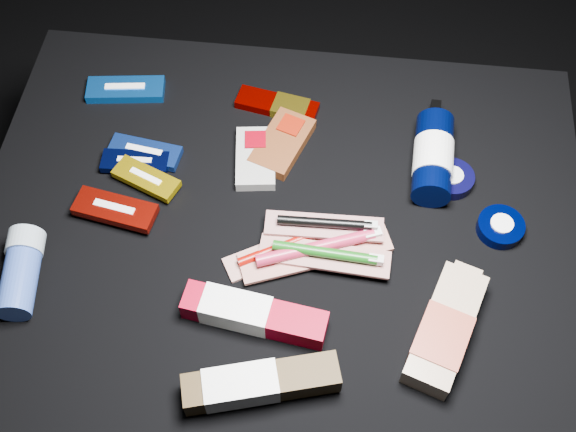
# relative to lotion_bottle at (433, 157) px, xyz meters

# --- Properties ---
(ground) EXTENTS (3.00, 3.00, 0.00)m
(ground) POSITION_rel_lotion_bottle_xyz_m (-0.24, -0.14, -0.43)
(ground) COLOR black
(ground) RESTS_ON ground
(cloth_table) EXTENTS (0.98, 0.78, 0.40)m
(cloth_table) POSITION_rel_lotion_bottle_xyz_m (-0.24, -0.14, -0.23)
(cloth_table) COLOR black
(cloth_table) RESTS_ON ground
(luna_bar_0) EXTENTS (0.14, 0.07, 0.02)m
(luna_bar_0) POSITION_rel_lotion_bottle_xyz_m (-0.54, 0.11, -0.02)
(luna_bar_0) COLOR blue
(luna_bar_0) RESTS_ON cloth_table
(luna_bar_1) EXTENTS (0.13, 0.06, 0.02)m
(luna_bar_1) POSITION_rel_lotion_bottle_xyz_m (-0.48, -0.03, -0.02)
(luna_bar_1) COLOR navy
(luna_bar_1) RESTS_ON cloth_table
(luna_bar_2) EXTENTS (0.11, 0.05, 0.01)m
(luna_bar_2) POSITION_rel_lotion_bottle_xyz_m (-0.49, -0.05, -0.02)
(luna_bar_2) COLOR black
(luna_bar_2) RESTS_ON cloth_table
(luna_bar_3) EXTENTS (0.12, 0.08, 0.01)m
(luna_bar_3) POSITION_rel_lotion_bottle_xyz_m (-0.46, -0.08, -0.02)
(luna_bar_3) COLOR #DBB409
(luna_bar_3) RESTS_ON cloth_table
(luna_bar_4) EXTENTS (0.14, 0.07, 0.02)m
(luna_bar_4) POSITION_rel_lotion_bottle_xyz_m (-0.50, -0.15, -0.01)
(luna_bar_4) COLOR maroon
(luna_bar_4) RESTS_ON cloth_table
(clif_bar_0) EXTENTS (0.11, 0.14, 0.02)m
(clif_bar_0) POSITION_rel_lotion_bottle_xyz_m (-0.25, 0.02, -0.02)
(clif_bar_0) COLOR #5A2B12
(clif_bar_0) RESTS_ON cloth_table
(clif_bar_1) EXTENTS (0.08, 0.13, 0.02)m
(clif_bar_1) POSITION_rel_lotion_bottle_xyz_m (-0.29, -0.01, -0.02)
(clif_bar_1) COLOR #9C9C96
(clif_bar_1) RESTS_ON cloth_table
(power_bar) EXTENTS (0.15, 0.07, 0.02)m
(power_bar) POSITION_rel_lotion_bottle_xyz_m (-0.26, 0.10, -0.02)
(power_bar) COLOR #710200
(power_bar) RESTS_ON cloth_table
(lotion_bottle) EXTENTS (0.07, 0.21, 0.07)m
(lotion_bottle) POSITION_rel_lotion_bottle_xyz_m (0.00, 0.00, 0.00)
(lotion_bottle) COLOR black
(lotion_bottle) RESTS_ON cloth_table
(cream_tin_upper) EXTENTS (0.07, 0.07, 0.02)m
(cream_tin_upper) POSITION_rel_lotion_bottle_xyz_m (0.03, -0.02, -0.02)
(cream_tin_upper) COLOR black
(cream_tin_upper) RESTS_ON cloth_table
(cream_tin_lower) EXTENTS (0.07, 0.07, 0.02)m
(cream_tin_lower) POSITION_rel_lotion_bottle_xyz_m (0.11, -0.11, -0.02)
(cream_tin_lower) COLOR black
(cream_tin_lower) RESTS_ON cloth_table
(bodywash_bottle) EXTENTS (0.12, 0.21, 0.04)m
(bodywash_bottle) POSITION_rel_lotion_bottle_xyz_m (0.02, -0.30, -0.01)
(bodywash_bottle) COLOR tan
(bodywash_bottle) RESTS_ON cloth_table
(deodorant_stick) EXTENTS (0.07, 0.14, 0.06)m
(deodorant_stick) POSITION_rel_lotion_bottle_xyz_m (-0.61, -0.28, -0.01)
(deodorant_stick) COLOR #2E4998
(deodorant_stick) RESTS_ON cloth_table
(toothbrush_pack_0) EXTENTS (0.19, 0.13, 0.02)m
(toothbrush_pack_0) POSITION_rel_lotion_bottle_xyz_m (-0.22, -0.18, -0.02)
(toothbrush_pack_0) COLOR silver
(toothbrush_pack_0) RESTS_ON cloth_table
(toothbrush_pack_1) EXTENTS (0.24, 0.14, 0.03)m
(toothbrush_pack_1) POSITION_rel_lotion_bottle_xyz_m (-0.17, -0.19, -0.02)
(toothbrush_pack_1) COLOR #BEB6B2
(toothbrush_pack_1) RESTS_ON cloth_table
(toothbrush_pack_2) EXTENTS (0.20, 0.06, 0.02)m
(toothbrush_pack_2) POSITION_rel_lotion_bottle_xyz_m (-0.16, -0.20, -0.01)
(toothbrush_pack_2) COLOR #B1A9A6
(toothbrush_pack_2) RESTS_ON cloth_table
(toothbrush_pack_3) EXTENTS (0.19, 0.05, 0.02)m
(toothbrush_pack_3) POSITION_rel_lotion_bottle_xyz_m (-0.16, -0.15, -0.00)
(toothbrush_pack_3) COLOR #B8B1AB
(toothbrush_pack_3) RESTS_ON cloth_table
(toothpaste_carton_red) EXTENTS (0.22, 0.08, 0.04)m
(toothpaste_carton_red) POSITION_rel_lotion_bottle_xyz_m (-0.26, -0.30, -0.01)
(toothpaste_carton_red) COLOR maroon
(toothpaste_carton_red) RESTS_ON cloth_table
(toothpaste_carton_green) EXTENTS (0.22, 0.10, 0.04)m
(toothpaste_carton_green) POSITION_rel_lotion_bottle_xyz_m (-0.24, -0.41, -0.01)
(toothpaste_carton_green) COLOR #34240E
(toothpaste_carton_green) RESTS_ON cloth_table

